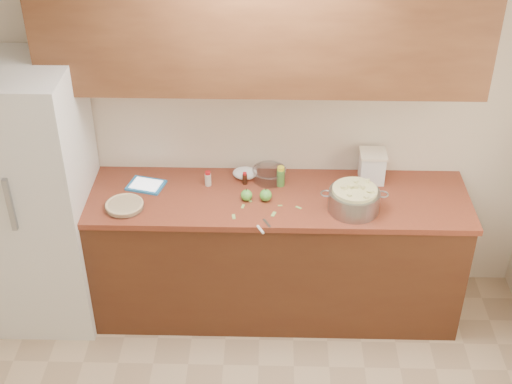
{
  "coord_description": "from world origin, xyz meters",
  "views": [
    {
      "loc": [
        0.06,
        -2.26,
        3.44
      ],
      "look_at": [
        -0.03,
        1.43,
        0.98
      ],
      "focal_mm": 50.0,
      "sensor_mm": 36.0,
      "label": 1
    }
  ],
  "objects_px": {
    "flour_canister": "(372,166)",
    "tablet": "(146,185)",
    "colander": "(354,200)",
    "pie": "(124,206)"
  },
  "relations": [
    {
      "from": "pie",
      "to": "flour_canister",
      "type": "bearing_deg",
      "value": 13.19
    },
    {
      "from": "flour_canister",
      "to": "tablet",
      "type": "bearing_deg",
      "value": -175.59
    },
    {
      "from": "pie",
      "to": "colander",
      "type": "xyz_separation_m",
      "value": [
        1.41,
        0.02,
        0.05
      ]
    },
    {
      "from": "pie",
      "to": "tablet",
      "type": "relative_size",
      "value": 0.93
    },
    {
      "from": "colander",
      "to": "tablet",
      "type": "relative_size",
      "value": 1.59
    },
    {
      "from": "tablet",
      "to": "pie",
      "type": "bearing_deg",
      "value": -95.74
    },
    {
      "from": "colander",
      "to": "tablet",
      "type": "distance_m",
      "value": 1.33
    },
    {
      "from": "colander",
      "to": "flour_canister",
      "type": "relative_size",
      "value": 2.0
    },
    {
      "from": "colander",
      "to": "tablet",
      "type": "height_order",
      "value": "colander"
    },
    {
      "from": "pie",
      "to": "flour_canister",
      "type": "height_order",
      "value": "flour_canister"
    }
  ]
}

